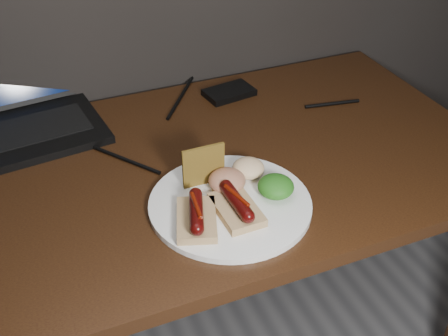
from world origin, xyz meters
TOP-DOWN VIEW (x-y plane):
  - desk at (0.00, 1.38)m, footprint 1.40×0.70m
  - laptop at (-0.30, 1.68)m, footprint 0.43×0.36m
  - hard_drive at (0.24, 1.63)m, footprint 0.13×0.09m
  - desk_cables at (-0.01, 1.51)m, footprint 1.00×0.41m
  - plate at (0.07, 1.22)m, footprint 0.37×0.37m
  - bread_sausage_left at (-0.01, 1.19)m, footprint 0.10×0.13m
  - bread_sausage_center at (0.07, 1.19)m, footprint 0.07×0.12m
  - crispbread at (0.04, 1.29)m, footprint 0.09×0.01m
  - salad_greens at (0.16, 1.21)m, footprint 0.07×0.07m
  - salsa_mound at (0.08, 1.26)m, footprint 0.07×0.07m
  - coleslaw_mound at (0.13, 1.29)m, footprint 0.06×0.06m

SIDE VIEW (x-z plane):
  - desk at x=0.00m, z-range 0.29..1.04m
  - desk_cables at x=-0.01m, z-range 0.75..0.76m
  - plate at x=0.07m, z-range 0.75..0.76m
  - hard_drive at x=0.24m, z-range 0.75..0.77m
  - bread_sausage_left at x=-0.01m, z-range 0.76..0.80m
  - bread_sausage_center at x=0.07m, z-range 0.76..0.80m
  - coleslaw_mound at x=0.13m, z-range 0.76..0.80m
  - salad_greens at x=0.16m, z-range 0.76..0.80m
  - salsa_mound at x=0.08m, z-range 0.76..0.80m
  - crispbread at x=0.04m, z-range 0.76..0.85m
  - laptop at x=-0.30m, z-range 0.68..0.93m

